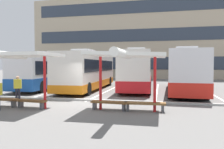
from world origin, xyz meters
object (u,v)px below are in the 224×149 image
Objects in this scene: coach_bus_1 at (89,71)px; waiting_shelter_1 at (126,56)px; coach_bus_2 at (138,71)px; waiting_passenger_1 at (18,87)px; bench_0 at (3,100)px; bench_3 at (145,104)px; coach_bus_3 at (185,72)px; coach_bus_0 at (48,72)px; bench_1 at (31,102)px; bench_2 at (109,103)px; waiting_shelter_0 at (13,56)px.

coach_bus_1 is 2.45× the size of waiting_shelter_1.
waiting_passenger_1 is (-6.77, -8.83, -0.85)m from coach_bus_2.
bench_3 is at bearing 2.91° from bench_0.
waiting_shelter_1 is at bearing -14.41° from waiting_passenger_1.
waiting_passenger_1 is at bearing 104.34° from bench_0.
bench_0 is at bearing -75.66° from waiting_passenger_1.
coach_bus_3 is at bearing -0.18° from coach_bus_1.
coach_bus_0 is 5.39× the size of bench_3.
bench_1 and bench_2 have the same top height.
bench_1 is (4.25, -9.54, -1.26)m from coach_bus_0.
bench_3 is at bearing 15.64° from waiting_shelter_1.
coach_bus_0 is at bearing 104.64° from waiting_passenger_1.
coach_bus_0 is 13.14m from waiting_shelter_1.
waiting_passenger_1 is at bearing -146.72° from coach_bus_3.
bench_3 is at bearing -82.25° from coach_bus_2.
bench_1 is (-8.58, -9.28, -1.35)m from coach_bus_3.
bench_0 is 1.80m from bench_1.
waiting_passenger_1 is at bearing -127.47° from coach_bus_2.
waiting_passenger_1 is (-8.19, 1.62, 0.55)m from bench_3.
waiting_shelter_1 is 2.94× the size of waiting_passenger_1.
coach_bus_2 is 11.16m from waiting_passenger_1.
bench_0 and bench_2 have the same top height.
coach_bus_3 reaches higher than bench_3.
waiting_shelter_1 reaches higher than bench_0.
coach_bus_2 is 11.91m from bench_1.
bench_3 is 1.27× the size of waiting_passenger_1.
bench_2 is (4.98, 0.66, -2.39)m from waiting_shelter_0.
coach_bus_2 is 10.64m from bench_3.
coach_bus_0 is at bearing 134.81° from waiting_shelter_1.
coach_bus_0 is at bearing 132.50° from bench_2.
coach_bus_2 is at bearing 9.23° from coach_bus_0.
waiting_passenger_1 is (1.94, -7.42, -0.69)m from coach_bus_0.
waiting_shelter_1 is at bearing 2.91° from bench_1.
bench_2 is (4.04, -8.85, -1.36)m from coach_bus_1.
coach_bus_1 is at bearing 118.65° from waiting_shelter_1.
coach_bus_1 is 8.54m from coach_bus_3.
waiting_shelter_1 is (6.78, 0.14, 2.37)m from bench_0.
coach_bus_3 is at bearing 41.44° from bench_0.
coach_bus_2 reaches higher than bench_3.
bench_3 is (1.80, 0.05, 0.00)m from bench_2.
waiting_shelter_0 is at bearing -167.09° from bench_1.
coach_bus_0 reaches higher than waiting_shelter_0.
waiting_shelter_0 reaches higher than bench_3.
waiting_shelter_1 is (-3.60, -9.02, 1.03)m from coach_bus_3.
coach_bus_2 is at bearing 97.75° from bench_3.
waiting_shelter_0 is at bearing -175.53° from waiting_shelter_1.
coach_bus_2 is 1.02× the size of coach_bus_3.
coach_bus_0 is at bearing 114.01° from bench_1.
coach_bus_2 reaches higher than coach_bus_3.
waiting_shelter_0 is 1.08× the size of waiting_shelter_1.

